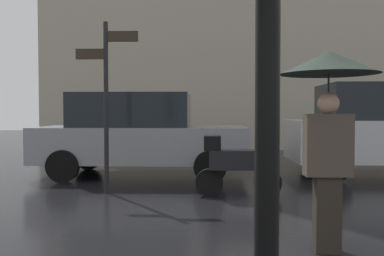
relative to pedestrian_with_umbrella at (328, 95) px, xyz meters
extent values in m
cylinder|color=black|center=(-1.02, -2.81, -0.18)|extent=(0.08, 0.08, 2.78)
cube|color=#2A241E|center=(0.00, 0.00, -1.19)|extent=(0.25, 0.16, 0.77)
cube|color=#473D33|center=(0.00, 0.00, -0.50)|extent=(0.46, 0.21, 0.62)
sphere|color=tan|center=(0.00, 0.00, -0.08)|extent=(0.21, 0.21, 0.21)
cylinder|color=black|center=(0.00, 0.00, 0.05)|extent=(0.02, 0.02, 0.30)
cone|color=black|center=(0.00, 0.00, 0.31)|extent=(0.98, 0.98, 0.22)
cylinder|color=black|center=(-0.17, 2.76, -1.34)|extent=(0.46, 0.09, 0.46)
cylinder|color=black|center=(-1.15, 2.76, -1.34)|extent=(0.46, 0.09, 0.46)
cube|color=black|center=(-0.66, 2.76, -0.96)|extent=(0.97, 0.32, 0.32)
cube|color=black|center=(-1.10, 2.76, -0.68)|extent=(0.28, 0.28, 0.24)
cylinder|color=black|center=(-0.22, 2.76, -0.61)|extent=(0.06, 0.06, 0.55)
cube|color=black|center=(2.63, 5.35, 0.06)|extent=(2.31, 1.71, 0.81)
cylinder|color=black|center=(1.47, 6.28, -1.26)|extent=(0.63, 0.18, 0.63)
cylinder|color=black|center=(1.47, 4.43, -1.26)|extent=(0.63, 0.18, 0.63)
cube|color=gray|center=(-2.59, 4.97, -0.87)|extent=(4.52, 1.87, 0.76)
cube|color=black|center=(-2.82, 4.97, -0.12)|extent=(2.49, 1.72, 0.72)
cylinder|color=black|center=(-1.12, 5.91, -1.25)|extent=(0.65, 0.18, 0.65)
cylinder|color=black|center=(-1.12, 4.04, -1.25)|extent=(0.65, 0.18, 0.65)
cylinder|color=black|center=(-4.06, 5.91, -1.25)|extent=(0.65, 0.18, 0.65)
cylinder|color=black|center=(-4.06, 4.04, -1.25)|extent=(0.65, 0.18, 0.65)
cylinder|color=black|center=(-2.93, 3.01, -0.09)|extent=(0.08, 0.08, 2.96)
cube|color=#33281E|center=(-2.65, 3.01, 1.13)|extent=(0.56, 0.04, 0.18)
cube|color=#33281E|center=(-3.19, 3.01, 0.83)|extent=(0.52, 0.04, 0.18)
camera|label=1|loc=(-1.22, -4.17, -0.18)|focal=39.06mm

